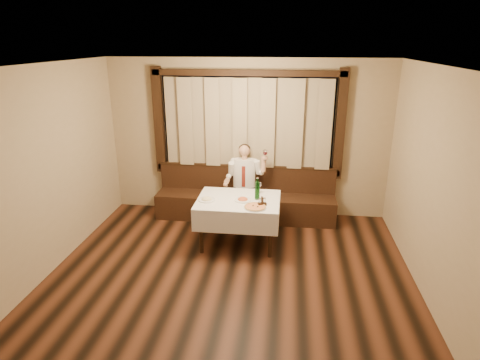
# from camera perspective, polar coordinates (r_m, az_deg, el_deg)

# --- Properties ---
(room) EXTENTS (5.01, 6.01, 2.81)m
(room) POSITION_cam_1_polar(r_m,az_deg,el_deg) (5.25, -1.25, 1.80)
(room) COLOR black
(room) RESTS_ON ground
(banquette) EXTENTS (3.20, 0.61, 0.94)m
(banquette) POSITION_cam_1_polar(r_m,az_deg,el_deg) (7.29, 0.79, -2.98)
(banquette) COLOR black
(banquette) RESTS_ON ground
(dining_table) EXTENTS (1.27, 0.97, 0.76)m
(dining_table) POSITION_cam_1_polar(r_m,az_deg,el_deg) (6.22, -0.23, -3.64)
(dining_table) COLOR black
(dining_table) RESTS_ON ground
(pizza) EXTENTS (0.33, 0.33, 0.04)m
(pizza) POSITION_cam_1_polar(r_m,az_deg,el_deg) (5.87, 2.16, -3.85)
(pizza) COLOR white
(pizza) RESTS_ON dining_table
(pasta_red) EXTENTS (0.25, 0.25, 0.09)m
(pasta_red) POSITION_cam_1_polar(r_m,az_deg,el_deg) (6.12, 0.40, -2.61)
(pasta_red) COLOR white
(pasta_red) RESTS_ON dining_table
(pasta_cream) EXTENTS (0.26, 0.26, 0.09)m
(pasta_cream) POSITION_cam_1_polar(r_m,az_deg,el_deg) (6.15, -4.77, -2.59)
(pasta_cream) COLOR white
(pasta_cream) RESTS_ON dining_table
(green_bottle) EXTENTS (0.08, 0.08, 0.35)m
(green_bottle) POSITION_cam_1_polar(r_m,az_deg,el_deg) (6.14, 2.47, -1.44)
(green_bottle) COLOR #0E4312
(green_bottle) RESTS_ON dining_table
(table_wine_glass) EXTENTS (0.07, 0.07, 0.19)m
(table_wine_glass) POSITION_cam_1_polar(r_m,az_deg,el_deg) (6.39, 2.78, -0.70)
(table_wine_glass) COLOR white
(table_wine_glass) RESTS_ON dining_table
(cruet_caddy) EXTENTS (0.14, 0.10, 0.13)m
(cruet_caddy) POSITION_cam_1_polar(r_m,az_deg,el_deg) (5.95, 3.17, -3.20)
(cruet_caddy) COLOR black
(cruet_caddy) RESTS_ON dining_table
(seated_man) EXTENTS (0.74, 0.55, 1.37)m
(seated_man) POSITION_cam_1_polar(r_m,az_deg,el_deg) (7.04, 0.60, 0.44)
(seated_man) COLOR black
(seated_man) RESTS_ON ground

